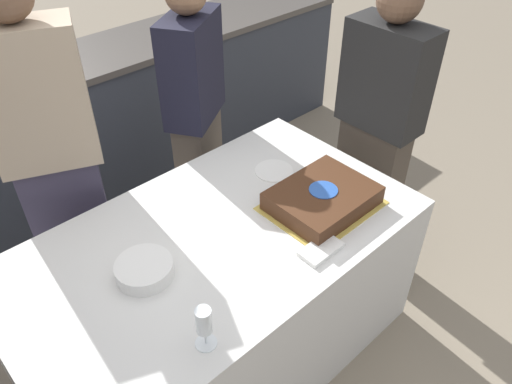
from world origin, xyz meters
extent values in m
plane|color=gray|center=(0.00, 0.00, 0.00)|extent=(14.00, 14.00, 0.00)
cube|color=#333842|center=(0.00, 1.55, 0.44)|extent=(4.40, 0.55, 0.88)
cube|color=#4C4742|center=(0.00, 1.55, 0.90)|extent=(4.40, 0.58, 0.04)
cube|color=silver|center=(0.00, 0.00, 0.38)|extent=(1.67, 0.96, 0.76)
cube|color=gold|center=(0.45, -0.17, 0.76)|extent=(0.46, 0.37, 0.00)
cube|color=#472816|center=(0.45, -0.17, 0.80)|extent=(0.42, 0.33, 0.08)
cylinder|color=#2D5BB7|center=(0.45, -0.17, 0.84)|extent=(0.12, 0.12, 0.00)
cylinder|color=white|center=(-0.31, 0.01, 0.79)|extent=(0.21, 0.21, 0.06)
cylinder|color=white|center=(-0.33, -0.37, 0.76)|extent=(0.07, 0.07, 0.00)
cylinder|color=white|center=(-0.33, -0.37, 0.79)|extent=(0.01, 0.01, 0.07)
cylinder|color=white|center=(-0.33, -0.37, 0.87)|extent=(0.05, 0.05, 0.10)
cylinder|color=white|center=(0.48, 0.15, 0.76)|extent=(0.18, 0.18, 0.00)
cube|color=white|center=(0.25, -0.34, 0.77)|extent=(0.17, 0.10, 0.02)
cube|color=#4C4238|center=(0.45, 0.70, 0.41)|extent=(0.36, 0.31, 0.82)
cube|color=black|center=(0.45, 0.70, 1.09)|extent=(0.43, 0.37, 0.52)
cube|color=#4C4238|center=(1.05, 0.00, 0.42)|extent=(0.16, 0.34, 0.83)
cube|color=black|center=(1.05, 0.00, 1.09)|extent=(0.20, 0.40, 0.51)
cube|color=#383347|center=(-0.30, 0.70, 0.45)|extent=(0.37, 0.28, 0.91)
cube|color=tan|center=(-0.30, 0.70, 1.20)|extent=(0.44, 0.34, 0.59)
camera|label=1|loc=(-0.85, -1.16, 2.13)|focal=35.00mm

